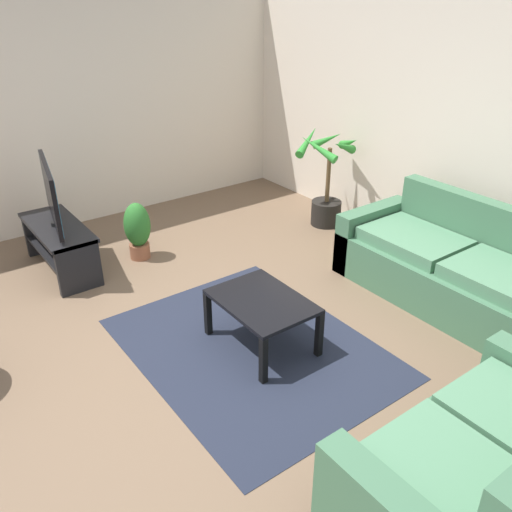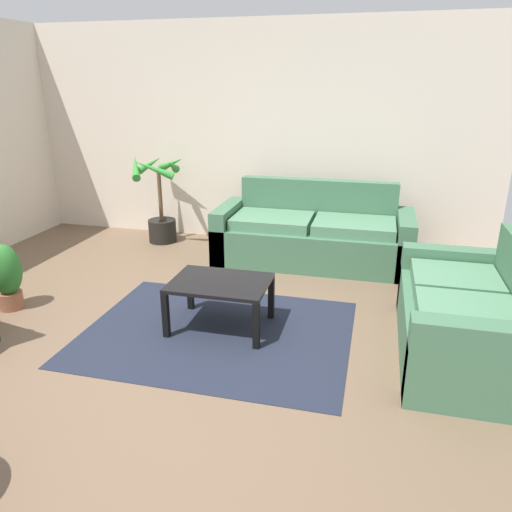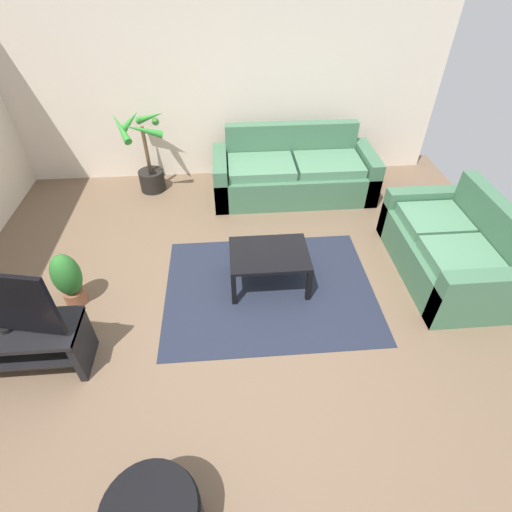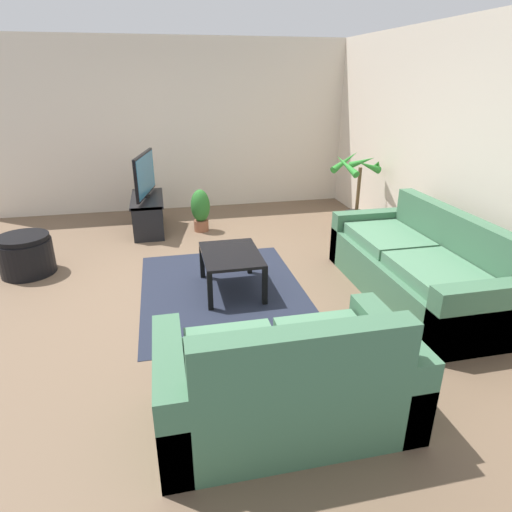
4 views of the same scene
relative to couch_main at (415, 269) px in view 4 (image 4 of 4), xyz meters
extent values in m
plane|color=brown|center=(-0.86, -2.28, -0.30)|extent=(6.60, 6.60, 0.00)
cube|color=beige|center=(-0.86, 0.72, 1.05)|extent=(6.00, 0.06, 2.70)
cube|color=beige|center=(-3.86, -2.28, 1.05)|extent=(0.06, 6.00, 2.70)
cube|color=#3F6B4C|center=(0.00, -0.03, -0.09)|extent=(2.21, 0.90, 0.42)
cube|color=#3F6B4C|center=(0.00, 0.34, 0.36)|extent=(1.85, 0.16, 0.48)
cube|color=#3F6B4C|center=(-1.01, -0.03, 0.01)|extent=(0.18, 0.90, 0.62)
cube|color=#3F6B4C|center=(1.01, -0.03, 0.01)|extent=(0.18, 0.90, 0.62)
cube|color=#4F7F5D|center=(-0.46, -0.08, 0.18)|extent=(0.88, 0.66, 0.12)
cube|color=#4F7F5D|center=(0.46, -0.08, 0.18)|extent=(0.88, 0.66, 0.12)
cube|color=#3F6B4C|center=(1.39, -1.78, -0.09)|extent=(0.90, 1.62, 0.42)
cube|color=#3F6B4C|center=(1.76, -1.78, 0.36)|extent=(0.16, 1.26, 0.48)
cube|color=#3F6B4C|center=(1.39, -2.50, 0.01)|extent=(0.90, 0.18, 0.62)
cube|color=#3F6B4C|center=(1.39, -1.06, 0.01)|extent=(0.90, 0.18, 0.62)
cube|color=#4F7F5D|center=(1.34, -2.10, 0.18)|extent=(0.66, 0.59, 0.12)
cube|color=#4F7F5D|center=(1.34, -1.47, 0.18)|extent=(0.66, 0.59, 0.12)
cube|color=black|center=(-2.75, -2.68, 0.17)|extent=(1.10, 0.45, 0.04)
cube|color=black|center=(-2.75, -2.68, -0.08)|extent=(1.02, 0.39, 0.03)
cube|color=black|center=(-3.27, -2.68, -0.05)|extent=(0.06, 0.41, 0.49)
cube|color=black|center=(-2.23, -2.68, -0.05)|extent=(0.06, 0.41, 0.49)
cube|color=black|center=(-2.75, -2.68, 0.53)|extent=(1.03, 0.25, 0.59)
cube|color=teal|center=(-2.74, -2.66, 0.53)|extent=(0.98, 0.21, 0.54)
cylinder|color=black|center=(-2.75, -2.68, 0.21)|extent=(0.10, 0.10, 0.04)
cube|color=black|center=(-0.53, -1.81, 0.11)|extent=(0.81, 0.59, 0.03)
cube|color=black|center=(-0.91, -2.09, -0.11)|extent=(0.05, 0.05, 0.39)
cube|color=black|center=(-0.15, -2.09, -0.11)|extent=(0.05, 0.05, 0.39)
cube|color=black|center=(-0.91, -1.54, -0.11)|extent=(0.05, 0.05, 0.39)
cube|color=black|center=(-0.15, -1.54, -0.11)|extent=(0.05, 0.05, 0.39)
cube|color=#1E2333|center=(-0.53, -1.91, -0.30)|extent=(2.20, 1.70, 0.01)
cylinder|color=black|center=(-2.01, 0.27, -0.16)|extent=(0.36, 0.36, 0.29)
cylinder|color=brown|center=(-2.01, 0.27, 0.32)|extent=(0.05, 0.05, 0.65)
cone|color=#2E8A2F|center=(-1.83, 0.30, 0.69)|extent=(0.16, 0.39, 0.23)
cone|color=#2E8A2F|center=(-1.92, 0.47, 0.69)|extent=(0.46, 0.28, 0.26)
cone|color=#2E8A2F|center=(-2.16, 0.35, 0.69)|extent=(0.27, 0.37, 0.22)
cone|color=#2E8A2F|center=(-2.25, 0.14, 0.69)|extent=(0.34, 0.53, 0.29)
cone|color=#2E8A2F|center=(-1.95, 0.03, 0.69)|extent=(0.50, 0.21, 0.27)
cylinder|color=brown|center=(-2.53, -1.94, -0.22)|extent=(0.21, 0.21, 0.16)
ellipsoid|color=#2B6C28|center=(-2.53, -1.94, 0.08)|extent=(0.28, 0.28, 0.48)
cylinder|color=black|center=(-1.46, -4.04, -0.10)|extent=(0.59, 0.59, 0.40)
cylinder|color=black|center=(-1.46, -4.04, 0.13)|extent=(0.56, 0.56, 0.06)
camera|label=1|loc=(2.30, -3.96, 2.33)|focal=37.55mm
camera|label=2|loc=(0.66, -5.35, 1.68)|focal=34.08mm
camera|label=3|loc=(-0.91, -4.82, 2.68)|focal=27.29mm
camera|label=4|loc=(3.59, -2.45, 1.82)|focal=30.52mm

